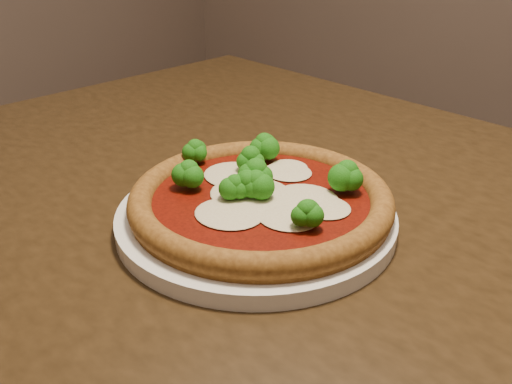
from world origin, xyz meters
The scene contains 3 objects.
dining_table centered at (0.00, -0.19, 0.66)m, with size 1.48×1.12×0.75m.
plate centered at (-0.07, -0.24, 0.76)m, with size 0.30×0.30×0.02m, color silver.
pizza centered at (-0.07, -0.23, 0.78)m, with size 0.29×0.29×0.06m.
Camera 1 is at (0.24, -0.69, 1.07)m, focal length 40.00 mm.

